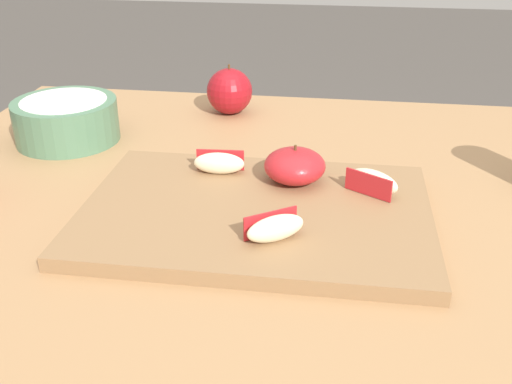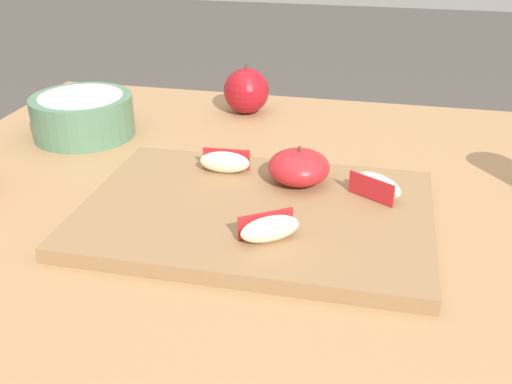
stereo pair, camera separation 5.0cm
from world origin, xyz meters
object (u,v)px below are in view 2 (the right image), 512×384
Objects in this scene: cutting_board at (256,213)px; apple_wedge_front at (376,186)px; whole_apple_red_delicious at (246,91)px; ceramic_fruit_bowl at (83,115)px; apple_half_skin_up at (298,167)px; apple_wedge_middle at (270,228)px; apple_wedge_left at (225,162)px.

cutting_board is 6.03× the size of apple_wedge_front.
whole_apple_red_delicious is 0.55× the size of ceramic_fruit_bowl.
whole_apple_red_delicious is 0.29m from ceramic_fruit_bowl.
cutting_board is 4.72× the size of whole_apple_red_delicious.
cutting_board is at bearing -32.63° from ceramic_fruit_bowl.
apple_half_skin_up reaches higher than cutting_board.
ceramic_fruit_bowl reaches higher than apple_wedge_middle.
ceramic_fruit_bowl is at bearing 147.37° from cutting_board.
apple_wedge_middle reaches higher than cutting_board.
apple_wedge_front is (0.14, 0.06, 0.02)m from cutting_board.
apple_wedge_middle and apple_wedge_left have the same top height.
apple_wedge_left is at bearing -25.08° from ceramic_fruit_bowl.
apple_wedge_middle is at bearing -59.69° from apple_wedge_left.
whole_apple_red_delicious reaches higher than apple_half_skin_up.
cutting_board is 6.10× the size of apple_wedge_middle.
whole_apple_red_delicious is (-0.25, 0.33, 0.01)m from apple_wedge_front.
apple_wedge_middle is 0.48m from ceramic_fruit_bowl.
ceramic_fruit_bowl is at bearing 141.82° from apple_wedge_middle.
apple_wedge_front is at bearing -18.21° from ceramic_fruit_bowl.
cutting_board is 0.09m from apple_wedge_middle.
whole_apple_red_delicious is (-0.14, 0.47, 0.01)m from apple_wedge_middle.
whole_apple_red_delicious is at bearing 35.33° from ceramic_fruit_bowl.
apple_wedge_front is (0.11, 0.14, 0.00)m from apple_wedge_middle.
apple_wedge_front is 0.41m from whole_apple_red_delicious.
whole_apple_red_delicious reaches higher than cutting_board.
apple_wedge_left is 1.00× the size of apple_wedge_front.
whole_apple_red_delicious is at bearing 97.72° from apple_wedge_left.
cutting_board is 0.16m from apple_wedge_front.
whole_apple_red_delicious reaches higher than apple_wedge_front.
ceramic_fruit_bowl is (-0.24, -0.17, -0.01)m from whole_apple_red_delicious.
apple_half_skin_up is 0.41m from ceramic_fruit_bowl.
apple_wedge_front is at bearing -10.47° from apple_half_skin_up.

